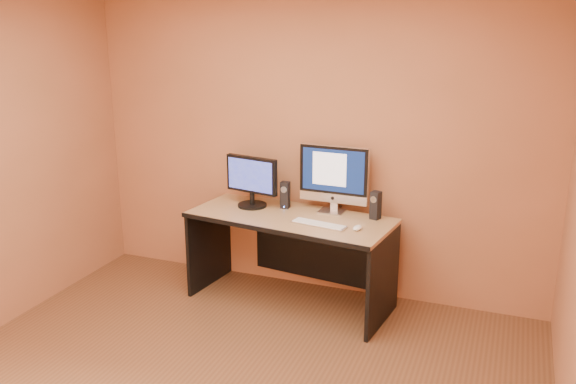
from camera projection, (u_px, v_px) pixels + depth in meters
name	position (u px, v px, depth m)	size (l,w,h in m)	color
walls	(196.00, 210.00, 3.33)	(4.00, 4.00, 2.60)	#A86644
desk	(290.00, 260.00, 5.04)	(1.65, 0.72, 0.76)	#AC7D56
imac	(333.00, 179.00, 4.96)	(0.59, 0.22, 0.57)	silver
second_monitor	(252.00, 182.00, 5.13)	(0.49, 0.25, 0.43)	black
speaker_left	(285.00, 195.00, 5.11)	(0.07, 0.07, 0.23)	black
speaker_right	(376.00, 205.00, 4.83)	(0.07, 0.07, 0.23)	black
keyboard	(319.00, 224.00, 4.71)	(0.44, 0.12, 0.02)	silver
mouse	(357.00, 228.00, 4.61)	(0.06, 0.10, 0.04)	white
cable_a	(340.00, 208.00, 5.13)	(0.01, 0.01, 0.23)	black
cable_b	(332.00, 208.00, 5.12)	(0.01, 0.01, 0.19)	black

